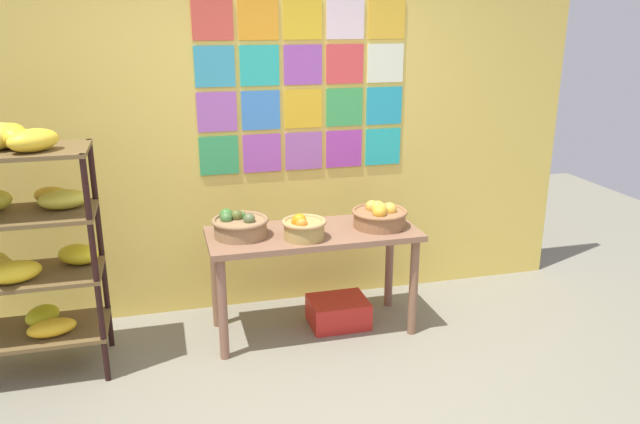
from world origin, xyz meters
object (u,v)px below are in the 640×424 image
at_px(fruit_basket_back_left, 380,216).
at_px(produce_crate_under_table, 338,312).
at_px(fruit_basket_right, 303,227).
at_px(fruit_basket_back_right, 240,225).
at_px(banana_shelf_unit, 24,231).
at_px(display_table, 313,246).

relative_size(fruit_basket_back_left, produce_crate_under_table, 0.94).
bearing_deg(fruit_basket_right, fruit_basket_back_left, 10.70).
xyz_separation_m(fruit_basket_back_left, fruit_basket_right, (-0.56, -0.11, 0.00)).
relative_size(fruit_basket_back_left, fruit_basket_back_right, 1.02).
relative_size(banana_shelf_unit, fruit_basket_back_left, 4.07).
xyz_separation_m(banana_shelf_unit, fruit_basket_right, (1.66, -0.04, -0.11)).
bearing_deg(fruit_basket_right, display_table, 53.15).
height_order(fruit_basket_right, produce_crate_under_table, fruit_basket_right).
height_order(banana_shelf_unit, display_table, banana_shelf_unit).
bearing_deg(banana_shelf_unit, fruit_basket_right, -1.50).
height_order(fruit_basket_back_left, fruit_basket_right, fruit_basket_back_left).
bearing_deg(banana_shelf_unit, fruit_basket_back_right, 5.13).
distance_m(banana_shelf_unit, fruit_basket_back_left, 2.23).
xyz_separation_m(display_table, fruit_basket_back_right, (-0.49, 0.03, 0.18)).
xyz_separation_m(display_table, produce_crate_under_table, (0.19, 0.03, -0.53)).
xyz_separation_m(banana_shelf_unit, fruit_basket_back_left, (2.22, 0.06, -0.11)).
height_order(fruit_basket_back_left, produce_crate_under_table, fruit_basket_back_left).
relative_size(display_table, fruit_basket_back_left, 3.72).
bearing_deg(fruit_basket_back_right, display_table, -3.37).
xyz_separation_m(fruit_basket_right, fruit_basket_back_right, (-0.39, 0.16, -0.00)).
relative_size(banana_shelf_unit, produce_crate_under_table, 3.81).
distance_m(display_table, fruit_basket_back_left, 0.50).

